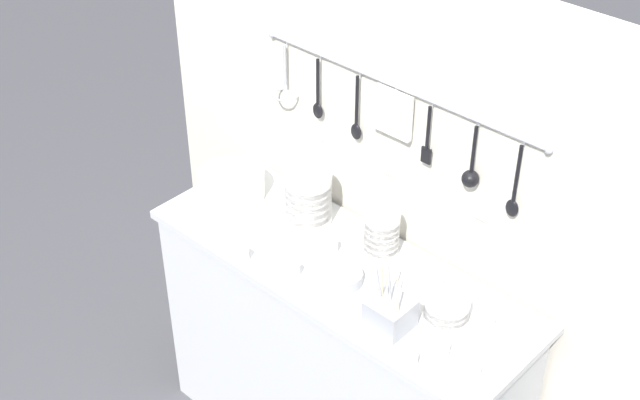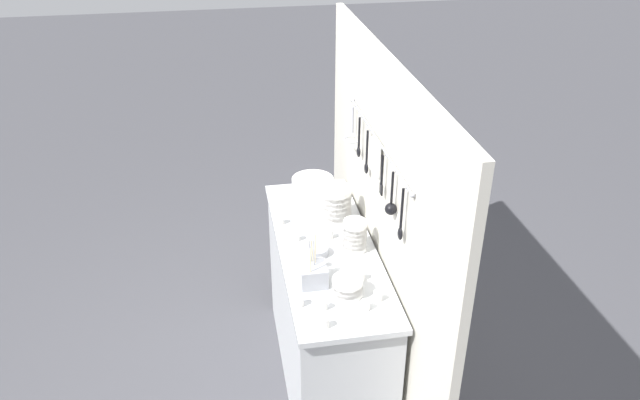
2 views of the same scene
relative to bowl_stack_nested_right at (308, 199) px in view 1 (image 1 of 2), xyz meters
name	(u,v)px [view 1 (image 1 of 2)]	position (x,y,z in m)	size (l,w,h in m)	color
counter	(339,362)	(0.25, -0.10, -0.57)	(1.43, 0.50, 0.95)	#B7BABC
back_wall	(393,221)	(0.25, 0.18, -0.07)	(2.23, 0.11, 1.94)	beige
bowl_stack_nested_right	(308,199)	(0.00, 0.00, 0.00)	(0.17, 0.17, 0.20)	white
bowl_stack_back_corner	(447,309)	(0.67, -0.08, -0.06)	(0.14, 0.14, 0.09)	white
bowl_stack_short_front	(382,234)	(0.31, 0.04, -0.02)	(0.12, 0.12, 0.17)	white
plate_stack	(231,184)	(-0.32, -0.08, -0.05)	(0.25, 0.25, 0.10)	white
steel_mixing_bowl	(344,278)	(0.32, -0.16, -0.08)	(0.12, 0.12, 0.04)	#93969E
cutlery_caddy	(390,314)	(0.56, -0.22, -0.05)	(0.13, 0.13, 0.25)	#93969E
cup_front_right	(372,293)	(0.43, -0.16, -0.08)	(0.04, 0.04, 0.05)	white
cup_mid_row	(437,285)	(0.57, 0.01, -0.08)	(0.04, 0.04, 0.05)	white
cup_edge_near	(411,360)	(0.71, -0.31, -0.08)	(0.04, 0.04, 0.05)	white
cup_back_left	(489,323)	(0.79, -0.02, -0.08)	(0.04, 0.04, 0.05)	white
cup_centre	(332,246)	(0.18, -0.07, -0.08)	(0.04, 0.04, 0.05)	white
cup_back_right	(294,270)	(0.17, -0.25, -0.08)	(0.04, 0.04, 0.05)	white
cup_front_left	(487,303)	(0.74, 0.05, -0.08)	(0.04, 0.04, 0.05)	white
cup_by_caddy	(443,349)	(0.75, -0.21, -0.08)	(0.04, 0.04, 0.05)	white
cup_edge_far	(474,372)	(0.87, -0.22, -0.08)	(0.04, 0.04, 0.05)	white
cup_beside_plates	(243,255)	(-0.01, -0.31, -0.08)	(0.04, 0.04, 0.05)	white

